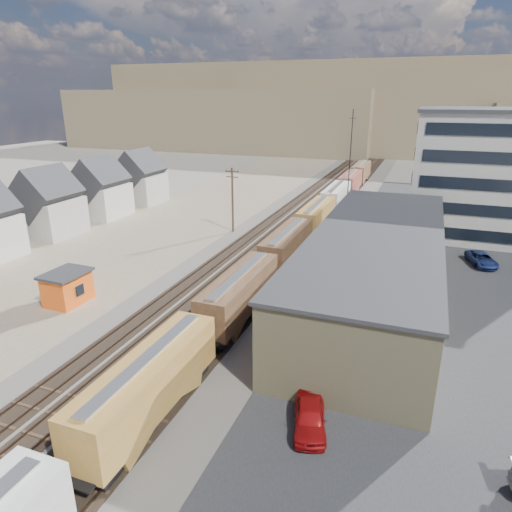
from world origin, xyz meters
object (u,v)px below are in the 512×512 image
(freight_train, at_px, (303,229))
(maintenance_shed, at_px, (67,287))
(parked_car_blue, at_px, (482,259))
(utility_pole_north, at_px, (233,199))
(parked_car_red, at_px, (310,417))

(freight_train, distance_m, maintenance_shed, 31.24)
(freight_train, height_order, parked_car_blue, freight_train)
(utility_pole_north, distance_m, maintenance_shed, 30.31)
(freight_train, relative_size, parked_car_red, 23.99)
(parked_car_red, bearing_deg, maintenance_shed, 145.93)
(utility_pole_north, distance_m, parked_car_blue, 35.43)
(freight_train, xyz_separation_m, maintenance_shed, (-17.91, -25.57, -1.07))
(parked_car_red, distance_m, parked_car_blue, 38.75)
(freight_train, height_order, parked_car_red, freight_train)
(maintenance_shed, distance_m, parked_car_blue, 48.79)
(utility_pole_north, xyz_separation_m, parked_car_red, (22.24, -39.18, -4.45))
(maintenance_shed, relative_size, parked_car_red, 0.94)
(maintenance_shed, height_order, parked_car_red, maintenance_shed)
(parked_car_red, xyz_separation_m, parked_car_blue, (12.81, 36.57, -0.08))
(utility_pole_north, relative_size, parked_car_red, 2.00)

